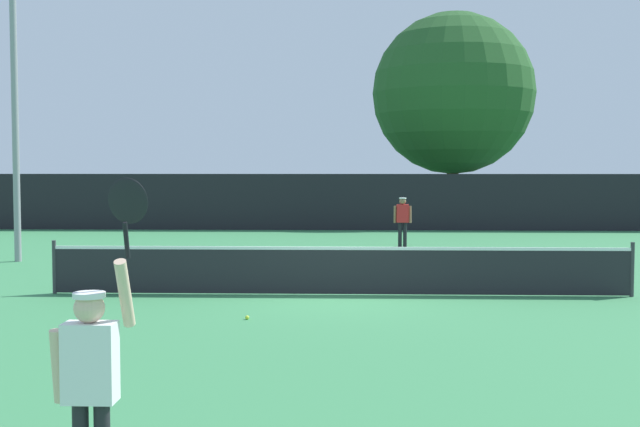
% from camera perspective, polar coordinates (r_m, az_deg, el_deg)
% --- Properties ---
extents(ground_plane, '(120.00, 120.00, 0.00)m').
position_cam_1_polar(ground_plane, '(15.94, 1.40, -5.83)').
color(ground_plane, '#387F4C').
extents(tennis_net, '(11.53, 0.08, 1.07)m').
position_cam_1_polar(tennis_net, '(15.87, 1.41, -4.00)').
color(tennis_net, '#232328').
rests_on(tennis_net, ground).
extents(perimeter_fence, '(33.53, 0.12, 2.28)m').
position_cam_1_polar(perimeter_fence, '(32.42, 1.71, 0.82)').
color(perimeter_fence, black).
rests_on(perimeter_fence, ground).
extents(player_serving, '(0.67, 0.39, 2.45)m').
position_cam_1_polar(player_serving, '(6.20, -15.92, -10.38)').
color(player_serving, white).
rests_on(player_serving, ground).
extents(player_receiving, '(0.57, 0.23, 1.58)m').
position_cam_1_polar(player_receiving, '(25.68, 5.91, -0.24)').
color(player_receiving, red).
rests_on(player_receiving, ground).
extents(tennis_ball, '(0.07, 0.07, 0.07)m').
position_cam_1_polar(tennis_ball, '(13.44, -5.21, -7.39)').
color(tennis_ball, '#CCE033').
rests_on(tennis_ball, ground).
extents(light_pole, '(1.18, 0.28, 8.83)m').
position_cam_1_polar(light_pole, '(23.10, -20.96, 9.18)').
color(light_pole, gray).
rests_on(light_pole, ground).
extents(large_tree, '(7.54, 7.54, 9.77)m').
position_cam_1_polar(large_tree, '(38.25, 9.48, 8.43)').
color(large_tree, brown).
rests_on(large_tree, ground).
extents(parked_car_near, '(2.05, 4.27, 1.69)m').
position_cam_1_polar(parked_car_near, '(40.92, -9.49, 0.77)').
color(parked_car_near, black).
rests_on(parked_car_near, ground).
extents(parked_car_mid, '(2.25, 4.35, 1.69)m').
position_cam_1_polar(parked_car_mid, '(41.39, -2.93, 0.84)').
color(parked_car_mid, navy).
rests_on(parked_car_mid, ground).
extents(parked_car_far, '(2.26, 4.35, 1.69)m').
position_cam_1_polar(parked_car_far, '(38.19, 11.88, 0.57)').
color(parked_car_far, navy).
rests_on(parked_car_far, ground).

